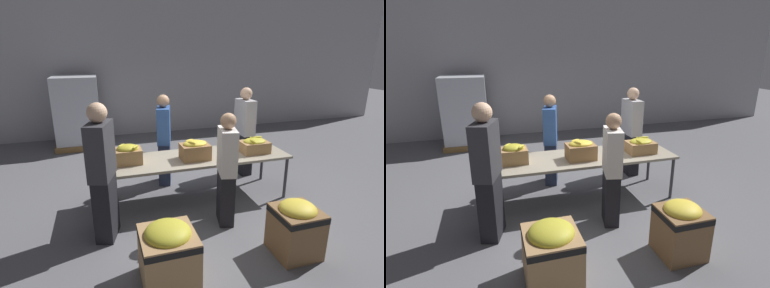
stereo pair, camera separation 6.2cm
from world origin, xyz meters
The scene contains 13 objects.
ground_plane centered at (0.00, 0.00, 0.00)m, with size 30.00×30.00×0.00m, color slate.
wall_back centered at (0.00, 4.36, 2.00)m, with size 16.00×0.08×4.00m.
sorting_table centered at (0.00, 0.00, 0.70)m, with size 3.00×0.88×0.74m.
banana_box_0 centered at (-1.03, 0.03, 0.89)m, with size 0.40×0.32×0.30m.
banana_box_1 centered at (-0.03, -0.09, 0.89)m, with size 0.44×0.32×0.32m.
banana_box_2 centered at (1.00, -0.08, 0.86)m, with size 0.45×0.35×0.26m.
volunteer_0 centered at (1.25, 0.79, 0.84)m, with size 0.24×0.46×1.69m.
volunteer_1 centered at (0.21, -0.76, 0.79)m, with size 0.30×0.46×1.58m.
volunteer_2 centered at (-0.32, 0.79, 0.81)m, with size 0.32×0.48×1.63m.
volunteer_3 centered at (-1.40, -0.64, 0.89)m, with size 0.37×0.53×1.78m.
donation_bin_0 centered at (-0.82, -1.65, 0.36)m, with size 0.57×0.57×0.68m.
donation_bin_1 centered at (0.73, -1.65, 0.36)m, with size 0.51×0.51×0.68m.
pallet_stack_0 centered at (-1.92, 3.61, 0.86)m, with size 1.12×1.12×1.75m.
Camera 2 is at (-1.29, -4.25, 2.37)m, focal length 28.00 mm.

